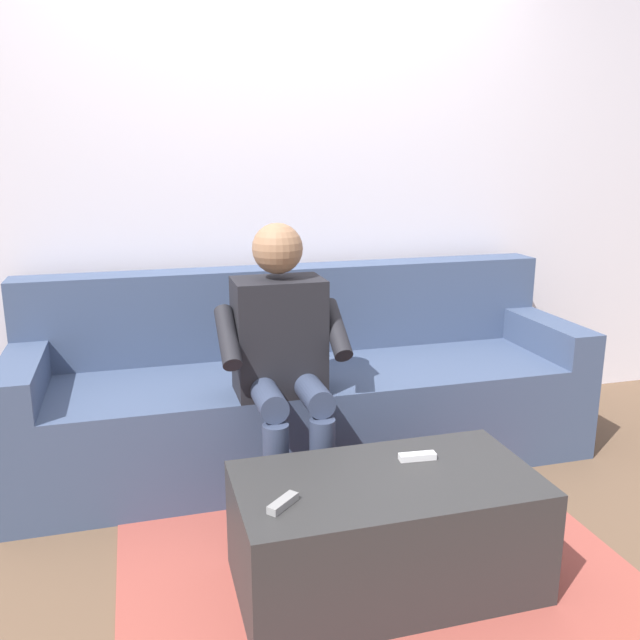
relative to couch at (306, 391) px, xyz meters
The scene contains 8 objects.
ground_plane 0.81m from the couch, 90.00° to the left, with size 8.00×8.00×0.00m, color brown.
back_wall 1.01m from the couch, 90.00° to the right, with size 4.84×0.06×2.41m, color silver.
couch is the anchor object (origin of this frame).
coffee_table 1.07m from the couch, 90.00° to the left, with size 0.99×0.53×0.40m.
person_solo_seated 0.56m from the couch, 63.35° to the left, with size 0.52×0.51×1.16m.
remote_white 0.99m from the couch, 98.67° to the left, with size 0.13×0.04×0.02m, color white.
remote_gray 1.21m from the couch, 72.27° to the left, with size 0.12×0.03×0.02m, color gray.
floor_rug 1.01m from the couch, 90.00° to the left, with size 1.76×1.71×0.01m, color #9E473D.
Camera 1 is at (0.75, 2.76, 1.43)m, focal length 37.25 mm.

